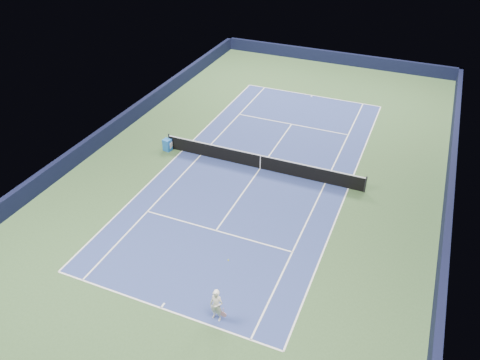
% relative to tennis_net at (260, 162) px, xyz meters
% --- Properties ---
extents(ground, '(40.00, 40.00, 0.00)m').
position_rel_tennis_net_xyz_m(ground, '(0.00, 0.00, -0.50)').
color(ground, '#324E2A').
rests_on(ground, ground).
extents(wall_far, '(22.00, 0.35, 1.10)m').
position_rel_tennis_net_xyz_m(wall_far, '(0.00, 19.82, 0.05)').
color(wall_far, black).
rests_on(wall_far, ground).
extents(wall_right, '(0.35, 40.00, 1.10)m').
position_rel_tennis_net_xyz_m(wall_right, '(10.82, 0.00, 0.05)').
color(wall_right, black).
rests_on(wall_right, ground).
extents(wall_left, '(0.35, 40.00, 1.10)m').
position_rel_tennis_net_xyz_m(wall_left, '(-10.82, 0.00, 0.05)').
color(wall_left, black).
rests_on(wall_left, ground).
extents(court_surface, '(10.97, 23.77, 0.01)m').
position_rel_tennis_net_xyz_m(court_surface, '(0.00, 0.00, -0.50)').
color(court_surface, navy).
rests_on(court_surface, ground).
extents(baseline_far, '(10.97, 0.08, 0.00)m').
position_rel_tennis_net_xyz_m(baseline_far, '(0.00, 11.88, -0.50)').
color(baseline_far, white).
rests_on(baseline_far, ground).
extents(baseline_near, '(10.97, 0.08, 0.00)m').
position_rel_tennis_net_xyz_m(baseline_near, '(0.00, -11.88, -0.50)').
color(baseline_near, white).
rests_on(baseline_near, ground).
extents(sideline_doubles_right, '(0.08, 23.77, 0.00)m').
position_rel_tennis_net_xyz_m(sideline_doubles_right, '(5.49, 0.00, -0.50)').
color(sideline_doubles_right, white).
rests_on(sideline_doubles_right, ground).
extents(sideline_doubles_left, '(0.08, 23.77, 0.00)m').
position_rel_tennis_net_xyz_m(sideline_doubles_left, '(-5.49, 0.00, -0.50)').
color(sideline_doubles_left, white).
rests_on(sideline_doubles_left, ground).
extents(sideline_singles_right, '(0.08, 23.77, 0.00)m').
position_rel_tennis_net_xyz_m(sideline_singles_right, '(4.12, 0.00, -0.50)').
color(sideline_singles_right, white).
rests_on(sideline_singles_right, ground).
extents(sideline_singles_left, '(0.08, 23.77, 0.00)m').
position_rel_tennis_net_xyz_m(sideline_singles_left, '(-4.12, 0.00, -0.50)').
color(sideline_singles_left, white).
rests_on(sideline_singles_left, ground).
extents(service_line_far, '(8.23, 0.08, 0.00)m').
position_rel_tennis_net_xyz_m(service_line_far, '(0.00, 6.40, -0.50)').
color(service_line_far, white).
rests_on(service_line_far, ground).
extents(service_line_near, '(8.23, 0.08, 0.00)m').
position_rel_tennis_net_xyz_m(service_line_near, '(0.00, -6.40, -0.50)').
color(service_line_near, white).
rests_on(service_line_near, ground).
extents(center_service_line, '(0.08, 12.80, 0.00)m').
position_rel_tennis_net_xyz_m(center_service_line, '(0.00, 0.00, -0.50)').
color(center_service_line, white).
rests_on(center_service_line, ground).
extents(center_mark_far, '(0.08, 0.30, 0.00)m').
position_rel_tennis_net_xyz_m(center_mark_far, '(0.00, 11.73, -0.50)').
color(center_mark_far, white).
rests_on(center_mark_far, ground).
extents(center_mark_near, '(0.08, 0.30, 0.00)m').
position_rel_tennis_net_xyz_m(center_mark_near, '(0.00, -11.73, -0.50)').
color(center_mark_near, white).
rests_on(center_mark_near, ground).
extents(tennis_net, '(12.90, 0.10, 1.07)m').
position_rel_tennis_net_xyz_m(tennis_net, '(0.00, 0.00, 0.00)').
color(tennis_net, black).
rests_on(tennis_net, ground).
extents(sponsor_cube, '(0.59, 0.52, 0.80)m').
position_rel_tennis_net_xyz_m(sponsor_cube, '(-6.40, -0.28, -0.11)').
color(sponsor_cube, blue).
rests_on(sponsor_cube, ground).
extents(tennis_player, '(0.77, 1.25, 2.50)m').
position_rel_tennis_net_xyz_m(tennis_player, '(2.44, -11.44, 0.30)').
color(tennis_player, white).
rests_on(tennis_player, ground).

